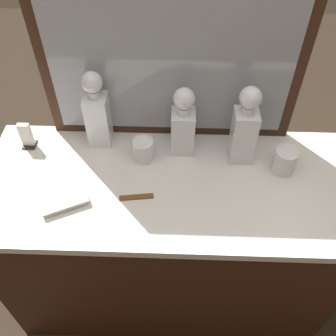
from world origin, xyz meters
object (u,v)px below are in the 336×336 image
at_px(crystal_decanter_center, 244,132).
at_px(napkin_holder, 27,137).
at_px(crystal_decanter_front, 183,127).
at_px(crystal_tumbler_right, 284,162).
at_px(silver_brush_front, 65,204).
at_px(tortoiseshell_comb, 136,197).
at_px(crystal_decanter_right, 98,116).
at_px(crystal_tumbler_far_left, 143,151).

relative_size(crystal_decanter_center, napkin_holder, 2.93).
height_order(crystal_decanter_front, crystal_tumbler_right, crystal_decanter_front).
height_order(crystal_decanter_front, silver_brush_front, crystal_decanter_front).
xyz_separation_m(crystal_decanter_center, tortoiseshell_comb, (-0.38, -0.21, -0.13)).
relative_size(crystal_decanter_front, napkin_holder, 2.58).
bearing_deg(crystal_decanter_right, crystal_decanter_center, -7.48).
bearing_deg(crystal_tumbler_right, crystal_decanter_center, 157.77).
height_order(crystal_tumbler_far_left, silver_brush_front, crystal_tumbler_far_left).
relative_size(crystal_tumbler_far_left, tortoiseshell_comb, 0.72).
bearing_deg(crystal_tumbler_far_left, crystal_decanter_center, 3.08).
xyz_separation_m(crystal_tumbler_right, crystal_tumbler_far_left, (-0.52, 0.04, -0.01)).
bearing_deg(napkin_holder, crystal_decanter_front, 0.48).
height_order(crystal_decanter_center, silver_brush_front, crystal_decanter_center).
bearing_deg(crystal_decanter_front, silver_brush_front, -143.56).
xyz_separation_m(crystal_decanter_center, silver_brush_front, (-0.62, -0.26, -0.12)).
xyz_separation_m(crystal_tumbler_right, silver_brush_front, (-0.77, -0.20, -0.03)).
xyz_separation_m(silver_brush_front, tortoiseshell_comb, (0.24, 0.05, -0.01)).
height_order(crystal_decanter_right, napkin_holder, crystal_decanter_right).
bearing_deg(crystal_tumbler_right, silver_brush_front, -165.84).
xyz_separation_m(crystal_decanter_front, tortoiseshell_comb, (-0.16, -0.25, -0.11)).
distance_m(silver_brush_front, napkin_holder, 0.36).
relative_size(crystal_decanter_front, crystal_decanter_right, 0.89).
bearing_deg(crystal_decanter_center, crystal_decanter_right, 172.52).
relative_size(crystal_decanter_right, crystal_tumbler_right, 3.26).
bearing_deg(crystal_decanter_center, silver_brush_front, -157.40).
height_order(silver_brush_front, napkin_holder, napkin_holder).
relative_size(crystal_tumbler_right, silver_brush_front, 0.57).
relative_size(crystal_decanter_front, silver_brush_front, 1.64).
height_order(crystal_decanter_front, crystal_decanter_right, crystal_decanter_right).
bearing_deg(napkin_holder, silver_brush_front, -55.06).
distance_m(crystal_decanter_center, crystal_tumbler_far_left, 0.38).
xyz_separation_m(crystal_decanter_right, silver_brush_front, (-0.08, -0.33, -0.12)).
distance_m(crystal_decanter_right, crystal_tumbler_right, 0.71).
height_order(crystal_decanter_front, crystal_tumbler_far_left, crystal_decanter_front).
relative_size(crystal_tumbler_far_left, silver_brush_front, 0.51).
relative_size(crystal_decanter_center, crystal_tumbler_far_left, 3.68).
bearing_deg(crystal_decanter_front, crystal_tumbler_far_left, -158.67).
xyz_separation_m(crystal_tumbler_far_left, tortoiseshell_comb, (-0.01, -0.19, -0.04)).
distance_m(crystal_decanter_right, napkin_holder, 0.30).
height_order(crystal_tumbler_right, tortoiseshell_comb, crystal_tumbler_right).
relative_size(crystal_decanter_center, silver_brush_front, 1.87).
distance_m(crystal_tumbler_far_left, napkin_holder, 0.46).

